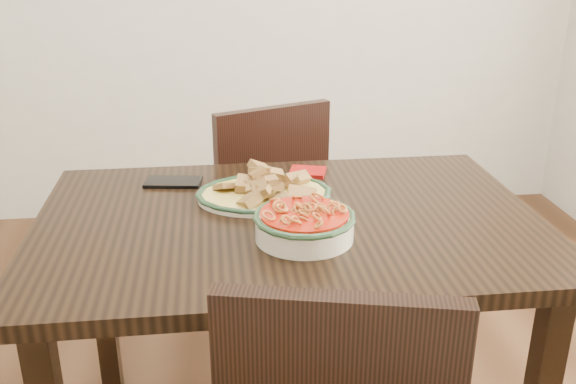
{
  "coord_description": "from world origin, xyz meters",
  "views": [
    {
      "loc": [
        -0.16,
        -1.55,
        1.41
      ],
      "look_at": [
        0.02,
        -0.05,
        0.81
      ],
      "focal_mm": 40.0,
      "sensor_mm": 36.0,
      "label": 1
    }
  ],
  "objects": [
    {
      "name": "dining_table",
      "position": [
        0.02,
        -0.07,
        0.66
      ],
      "size": [
        1.28,
        0.85,
        0.75
      ],
      "color": "black",
      "rests_on": "ground"
    },
    {
      "name": "chair_far",
      "position": [
        0.0,
        0.61,
        0.5
      ],
      "size": [
        0.55,
        0.55,
        0.89
      ],
      "rotation": [
        0.0,
        0.0,
        3.52
      ],
      "color": "black",
      "rests_on": "ground"
    },
    {
      "name": "fish_plate",
      "position": [
        -0.03,
        0.06,
        0.79
      ],
      "size": [
        0.36,
        0.28,
        0.11
      ],
      "color": "beige",
      "rests_on": "dining_table"
    },
    {
      "name": "noodle_bowl",
      "position": [
        0.04,
        -0.2,
        0.79
      ],
      "size": [
        0.24,
        0.24,
        0.08
      ],
      "color": "beige",
      "rests_on": "dining_table"
    },
    {
      "name": "smartphone",
      "position": [
        -0.28,
        0.2,
        0.76
      ],
      "size": [
        0.17,
        0.11,
        0.01
      ],
      "primitive_type": "cube",
      "rotation": [
        0.0,
        0.0,
        -0.14
      ],
      "color": "black",
      "rests_on": "dining_table"
    },
    {
      "name": "napkin",
      "position": [
        0.12,
        0.24,
        0.76
      ],
      "size": [
        0.12,
        0.11,
        0.01
      ],
      "primitive_type": "cube",
      "rotation": [
        0.0,
        0.0,
        -0.29
      ],
      "color": "#9C0F0B",
      "rests_on": "dining_table"
    }
  ]
}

